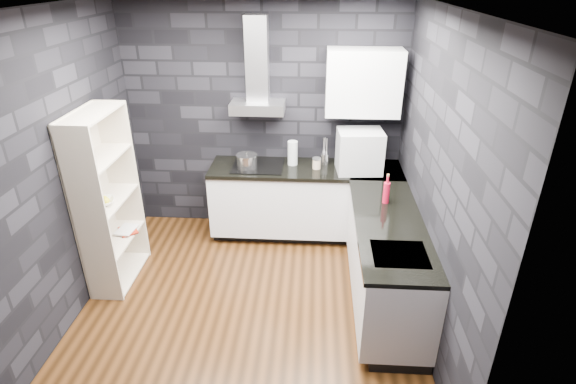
# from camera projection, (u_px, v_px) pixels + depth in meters

# --- Properties ---
(ground) EXTENTS (3.20, 3.20, 0.00)m
(ground) POSITION_uv_depth(u_px,v_px,m) (250.00, 302.00, 4.42)
(ground) COLOR #40230F
(ceiling) EXTENTS (3.20, 3.20, 0.00)m
(ceiling) POSITION_uv_depth(u_px,v_px,m) (235.00, 7.00, 3.22)
(ceiling) COLOR silver
(wall_back) EXTENTS (3.20, 0.05, 2.70)m
(wall_back) POSITION_uv_depth(u_px,v_px,m) (265.00, 120.00, 5.27)
(wall_back) COLOR black
(wall_back) RESTS_ON ground
(wall_front) EXTENTS (3.20, 0.05, 2.70)m
(wall_front) POSITION_uv_depth(u_px,v_px,m) (197.00, 306.00, 2.37)
(wall_front) COLOR black
(wall_front) RESTS_ON ground
(wall_left) EXTENTS (0.05, 3.20, 2.70)m
(wall_left) POSITION_uv_depth(u_px,v_px,m) (59.00, 173.00, 3.91)
(wall_left) COLOR black
(wall_left) RESTS_ON ground
(wall_right) EXTENTS (0.05, 3.20, 2.70)m
(wall_right) POSITION_uv_depth(u_px,v_px,m) (438.00, 183.00, 3.73)
(wall_right) COLOR black
(wall_right) RESTS_ON ground
(toekick_back) EXTENTS (2.18, 0.50, 0.10)m
(toekick_back) POSITION_uv_depth(u_px,v_px,m) (305.00, 229.00, 5.57)
(toekick_back) COLOR black
(toekick_back) RESTS_ON ground
(toekick_right) EXTENTS (0.50, 1.78, 0.10)m
(toekick_right) POSITION_uv_depth(u_px,v_px,m) (386.00, 297.00, 4.41)
(toekick_right) COLOR black
(toekick_right) RESTS_ON ground
(counter_back_cab) EXTENTS (2.20, 0.60, 0.76)m
(counter_back_cab) POSITION_uv_depth(u_px,v_px,m) (305.00, 200.00, 5.34)
(counter_back_cab) COLOR silver
(counter_back_cab) RESTS_ON ground
(counter_right_cab) EXTENTS (0.60, 1.80, 0.76)m
(counter_right_cab) POSITION_uv_depth(u_px,v_px,m) (386.00, 261.00, 4.22)
(counter_right_cab) COLOR silver
(counter_right_cab) RESTS_ON ground
(counter_back_top) EXTENTS (2.20, 0.62, 0.04)m
(counter_back_top) POSITION_uv_depth(u_px,v_px,m) (306.00, 169.00, 5.15)
(counter_back_top) COLOR black
(counter_back_top) RESTS_ON counter_back_cab
(counter_right_top) EXTENTS (0.62, 1.80, 0.04)m
(counter_right_top) POSITION_uv_depth(u_px,v_px,m) (389.00, 224.00, 4.05)
(counter_right_top) COLOR black
(counter_right_top) RESTS_ON counter_right_cab
(counter_corner_top) EXTENTS (0.62, 0.62, 0.04)m
(counter_corner_top) POSITION_uv_depth(u_px,v_px,m) (376.00, 171.00, 5.12)
(counter_corner_top) COLOR black
(counter_corner_top) RESTS_ON counter_right_cab
(hood_body) EXTENTS (0.60, 0.34, 0.12)m
(hood_body) POSITION_uv_depth(u_px,v_px,m) (258.00, 107.00, 5.01)
(hood_body) COLOR #B9B9BE
(hood_body) RESTS_ON wall_back
(hood_chimney) EXTENTS (0.24, 0.20, 0.90)m
(hood_chimney) POSITION_uv_depth(u_px,v_px,m) (257.00, 59.00, 4.84)
(hood_chimney) COLOR #B9B9BE
(hood_chimney) RESTS_ON hood_body
(upper_cabinet) EXTENTS (0.80, 0.35, 0.70)m
(upper_cabinet) POSITION_uv_depth(u_px,v_px,m) (363.00, 83.00, 4.81)
(upper_cabinet) COLOR silver
(upper_cabinet) RESTS_ON wall_back
(cooktop) EXTENTS (0.58, 0.50, 0.01)m
(cooktop) POSITION_uv_depth(u_px,v_px,m) (258.00, 166.00, 5.18)
(cooktop) COLOR black
(cooktop) RESTS_ON counter_back_top
(sink_rim) EXTENTS (0.44, 0.40, 0.01)m
(sink_rim) POSITION_uv_depth(u_px,v_px,m) (400.00, 254.00, 3.59)
(sink_rim) COLOR #B9B9BE
(sink_rim) RESTS_ON counter_right_top
(pot) EXTENTS (0.25, 0.25, 0.14)m
(pot) POSITION_uv_depth(u_px,v_px,m) (247.00, 161.00, 5.10)
(pot) COLOR silver
(pot) RESTS_ON cooktop
(glass_vase) EXTENTS (0.13, 0.13, 0.28)m
(glass_vase) POSITION_uv_depth(u_px,v_px,m) (293.00, 153.00, 5.17)
(glass_vase) COLOR silver
(glass_vase) RESTS_ON counter_back_top
(storage_jar) EXTENTS (0.12, 0.12, 0.11)m
(storage_jar) POSITION_uv_depth(u_px,v_px,m) (317.00, 164.00, 5.10)
(storage_jar) COLOR tan
(storage_jar) RESTS_ON counter_back_top
(utensil_crock) EXTENTS (0.11, 0.11, 0.13)m
(utensil_crock) POSITION_uv_depth(u_px,v_px,m) (324.00, 159.00, 5.22)
(utensil_crock) COLOR silver
(utensil_crock) RESTS_ON counter_back_top
(appliance_garage) EXTENTS (0.52, 0.42, 0.49)m
(appliance_garage) POSITION_uv_depth(u_px,v_px,m) (359.00, 152.00, 4.97)
(appliance_garage) COLOR #B1B4B9
(appliance_garage) RESTS_ON counter_back_top
(red_bottle) EXTENTS (0.06, 0.06, 0.21)m
(red_bottle) POSITION_uv_depth(u_px,v_px,m) (386.00, 193.00, 4.33)
(red_bottle) COLOR #AD0D28
(red_bottle) RESTS_ON counter_right_top
(bookshelf) EXTENTS (0.40, 0.82, 1.80)m
(bookshelf) POSITION_uv_depth(u_px,v_px,m) (108.00, 201.00, 4.41)
(bookshelf) COLOR beige
(bookshelf) RESTS_ON ground
(fruit_bowl) EXTENTS (0.28, 0.28, 0.05)m
(fruit_bowl) POSITION_uv_depth(u_px,v_px,m) (103.00, 202.00, 4.31)
(fruit_bowl) COLOR white
(fruit_bowl) RESTS_ON bookshelf
(book_red) EXTENTS (0.15, 0.11, 0.22)m
(book_red) POSITION_uv_depth(u_px,v_px,m) (118.00, 224.00, 4.64)
(book_red) COLOR maroon
(book_red) RESTS_ON bookshelf
(book_second) EXTENTS (0.18, 0.04, 0.24)m
(book_second) POSITION_uv_depth(u_px,v_px,m) (117.00, 220.00, 4.68)
(book_second) COLOR #B2B2B2
(book_second) RESTS_ON bookshelf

